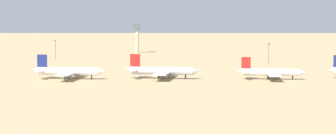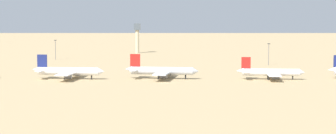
{
  "view_description": "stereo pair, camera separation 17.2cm",
  "coord_description": "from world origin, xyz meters",
  "views": [
    {
      "loc": [
        14.21,
        -305.01,
        36.54
      ],
      "look_at": [
        0.22,
        23.15,
        6.0
      ],
      "focal_mm": 64.7,
      "sensor_mm": 36.0,
      "label": 1
    },
    {
      "loc": [
        14.38,
        -305.01,
        36.54
      ],
      "look_at": [
        0.22,
        23.15,
        6.0
      ],
      "focal_mm": 64.7,
      "sensor_mm": 36.0,
      "label": 2
    }
  ],
  "objects": [
    {
      "name": "parked_jet_red_3",
      "position": [
        55.02,
        17.33,
        3.93
      ],
      "size": [
        36.31,
        30.48,
        12.0
      ],
      "rotation": [
        0.0,
        0.0,
        -0.04
      ],
      "color": "white",
      "rests_on": "ground"
    },
    {
      "name": "parked_jet_navy_1",
      "position": [
        -53.2,
        14.56,
        4.31
      ],
      "size": [
        39.85,
        33.62,
        13.16
      ],
      "rotation": [
        0.0,
        0.0,
        -0.08
      ],
      "color": "white",
      "rests_on": "ground"
    },
    {
      "name": "ground",
      "position": [
        0.0,
        0.0,
        0.0
      ],
      "size": [
        4000.0,
        4000.0,
        0.0
      ],
      "primitive_type": "plane",
      "color": "tan"
    },
    {
      "name": "ridge_west",
      "position": [
        43.84,
        1141.09,
        42.15
      ],
      "size": [
        435.42,
        429.09,
        84.31
      ],
      "primitive_type": "pyramid",
      "rotation": [
        0.0,
        0.0,
        0.11
      ],
      "color": "slate",
      "rests_on": "ground"
    },
    {
      "name": "light_pole_west",
      "position": [
        64.65,
        103.44,
        8.57
      ],
      "size": [
        1.8,
        0.5,
        14.75
      ],
      "color": "#59595E",
      "rests_on": "ground"
    },
    {
      "name": "light_pole_mid",
      "position": [
        -89.68,
        144.18,
        8.6
      ],
      "size": [
        1.8,
        0.5,
        14.81
      ],
      "color": "#59595E",
      "rests_on": "ground"
    },
    {
      "name": "control_tower",
      "position": [
        -34.79,
        215.97,
        15.54
      ],
      "size": [
        5.2,
        5.2,
        25.76
      ],
      "color": "#C6B793",
      "rests_on": "ground"
    },
    {
      "name": "parked_jet_red_2",
      "position": [
        -3.21,
        18.2,
        4.37
      ],
      "size": [
        40.37,
        34.14,
        13.33
      ],
      "rotation": [
        0.0,
        0.0,
        -0.1
      ],
      "color": "silver",
      "rests_on": "ground"
    }
  ]
}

